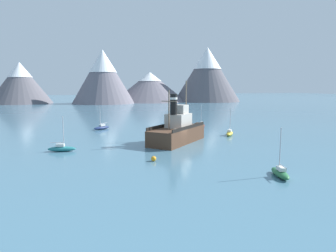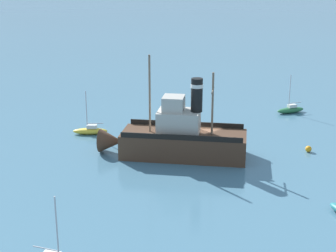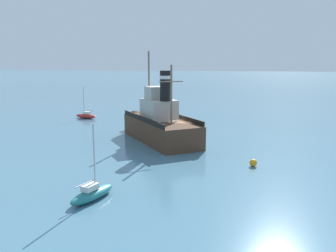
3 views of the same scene
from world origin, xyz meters
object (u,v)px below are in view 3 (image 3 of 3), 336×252
sailboat_red (86,116)px  sailboat_teal (92,193)px  old_tugboat (158,124)px  sailboat_yellow (163,120)px  mooring_buoy (253,163)px

sailboat_red → sailboat_teal: bearing=-150.7°
sailboat_red → old_tugboat: bearing=-127.2°
old_tugboat → sailboat_yellow: size_ratio=2.67×
sailboat_red → mooring_buoy: sailboat_red is taller
sailboat_red → mooring_buoy: bearing=-126.4°
sailboat_teal → mooring_buoy: (10.32, -9.60, -0.11)m
old_tugboat → sailboat_teal: bearing=-176.3°
sailboat_teal → mooring_buoy: bearing=-42.9°
sailboat_teal → mooring_buoy: sailboat_teal is taller
old_tugboat → sailboat_red: (11.76, 15.51, -1.40)m
old_tugboat → sailboat_yellow: old_tugboat is taller
old_tugboat → sailboat_teal: size_ratio=2.67×
mooring_buoy → old_tugboat: bearing=54.7°
sailboat_teal → sailboat_red: size_ratio=1.00×
sailboat_yellow → mooring_buoy: size_ratio=7.74×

